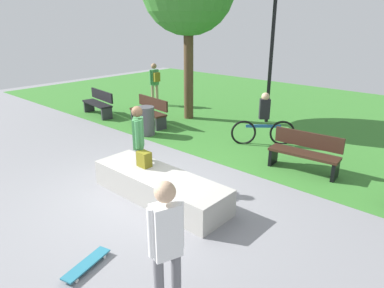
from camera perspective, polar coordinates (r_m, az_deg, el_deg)
name	(u,v)px	position (r m, az deg, el deg)	size (l,w,h in m)	color
ground_plane	(144,195)	(7.12, -7.93, -8.48)	(28.00, 28.00, 0.00)	gray
grass_lawn	(312,116)	(13.49, 19.35, 4.41)	(26.60, 11.69, 0.01)	#387A2D
concrete_ledge	(159,186)	(6.86, -5.44, -7.03)	(3.03, 0.93, 0.53)	#A8A59E
backpack_on_ledge	(144,159)	(7.07, -7.97, -2.51)	(0.28, 0.20, 0.32)	olive
skater_performing_trick	(166,241)	(3.96, -4.27, -15.84)	(0.30, 0.41, 1.79)	slate
skater_watching	(139,140)	(7.21, -8.88, 0.71)	(0.37, 0.37, 1.73)	slate
skateboard_by_ledge	(87,264)	(5.43, -17.14, -18.55)	(0.39, 0.82, 0.08)	teal
skateboard_spare	(144,159)	(8.73, -7.95, -2.47)	(0.75, 0.66, 0.08)	gold
park_bench_by_oak	(149,111)	(11.67, -7.09, 5.51)	(1.65, 0.67, 0.91)	#331E14
park_bench_near_lamppost	(305,151)	(8.40, 18.28, -1.19)	(1.64, 0.61, 0.91)	#331E14
park_bench_center_lawn	(99,103)	(13.22, -15.26, 6.67)	(1.65, 0.69, 0.91)	black
lamp_post	(272,42)	(11.86, 13.21, 16.23)	(0.28, 0.28, 4.46)	black
trash_bin	(146,121)	(10.64, -7.68, 3.84)	(0.53, 0.53, 0.88)	#4C4C51
pedestrian_with_backpack	(155,80)	(14.34, -6.23, 10.49)	(0.37, 0.43, 1.71)	tan
cyclist_on_bicycle	(264,123)	(9.89, 11.82, 3.50)	(1.42, 1.23, 1.52)	black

